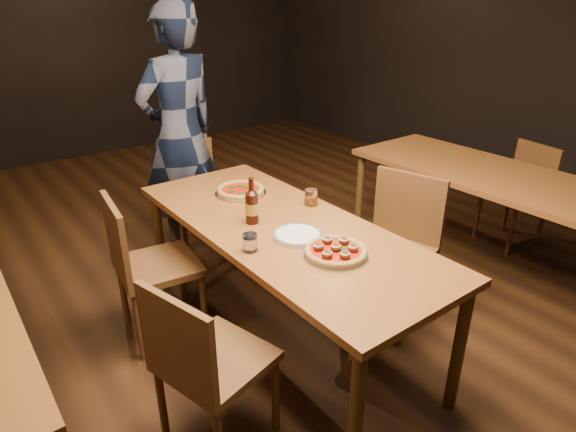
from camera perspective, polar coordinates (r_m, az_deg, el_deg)
ground at (r=3.01m, az=-0.59°, el=-14.05°), size 9.00×9.00×0.00m
room_shell at (r=2.35m, az=-0.81°, el=24.08°), size 9.00×9.00×9.00m
table_main at (r=2.64m, az=-0.66°, el=-2.44°), size 0.80×2.00×0.75m
table_right at (r=3.73m, az=22.84°, el=3.81°), size 0.80×2.00×0.75m
chair_main_nw at (r=2.19m, az=-8.50°, el=-16.35°), size 0.51×0.51×0.90m
chair_main_sw at (r=2.89m, az=-15.15°, el=-5.55°), size 0.49×0.49×0.94m
chair_main_e at (r=2.96m, az=12.02°, el=-4.16°), size 0.55×0.55×0.96m
chair_end at (r=3.75m, az=-10.64°, el=1.87°), size 0.48×0.48×0.91m
chair_nbr_right at (r=4.29m, az=25.24°, el=2.36°), size 0.47×0.47×0.86m
pizza_meatball at (r=2.31m, az=5.67°, el=-4.14°), size 0.32×0.32×0.06m
pizza_margherita at (r=3.03m, az=-5.65°, el=3.05°), size 0.32×0.32×0.04m
plate_stack at (r=2.46m, az=1.12°, el=-2.33°), size 0.25×0.25×0.02m
beer_bottle at (r=2.60m, az=-4.31°, el=1.04°), size 0.07×0.07×0.25m
water_glass at (r=2.33m, az=-4.52°, el=-3.14°), size 0.07×0.07×0.09m
amber_glass at (r=2.84m, az=2.74°, el=2.22°), size 0.08×0.08×0.09m
diner at (r=3.73m, az=-12.72°, el=9.46°), size 0.76×0.58×1.89m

